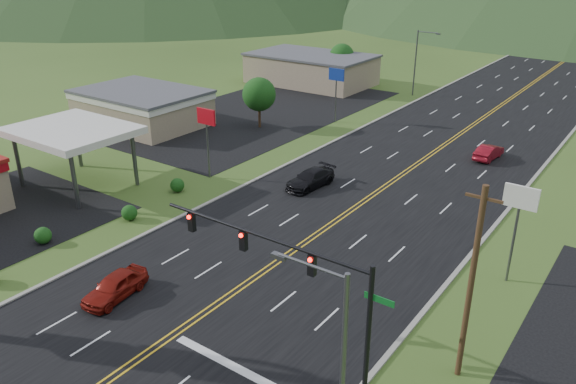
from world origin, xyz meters
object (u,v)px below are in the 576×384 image
Objects in this scene: car_red_near at (115,287)px; car_red_far at (489,152)px; car_dark_mid at (310,179)px; streetlight_east at (336,360)px; streetlight_west at (418,59)px; gas_canopy at (72,132)px; traffic_signal at (293,271)px.

car_red_far is at bearing 66.85° from car_red_near.
streetlight_east is at bearing -48.59° from car_dark_mid.
streetlight_west is 0.90× the size of gas_canopy.
traffic_signal is 6.17m from streetlight_east.
traffic_signal is 58.88m from streetlight_west.
car_dark_mid is at bearing 125.13° from streetlight_east.
traffic_signal is 3.00× the size of car_red_near.
streetlight_west is at bearing 107.97° from traffic_signal.
car_dark_mid is (6.39, -36.59, -4.44)m from streetlight_west.
car_red_far is at bearing 63.55° from car_dark_mid.
car_dark_mid is at bearing 82.42° from car_red_near.
car_dark_mid is at bearing 62.30° from car_red_far.
streetlight_east is 2.08× the size of car_red_far.
car_red_near is 20.83m from car_dark_mid.
car_red_near reaches higher than car_red_far.
streetlight_east is at bearing -69.14° from streetlight_west.
car_dark_mid is 1.19× the size of car_red_far.
streetlight_east reaches higher than car_red_far.
streetlight_east is 28.97m from car_dark_mid.
streetlight_east and streetlight_west have the same top height.
car_red_near is at bearing -83.95° from car_dark_mid.
streetlight_east is 40.28m from car_red_far.
gas_canopy is (-10.32, -48.00, -0.31)m from streetlight_west.
streetlight_west reaches higher than car_red_near.
car_red_near is at bearing -173.19° from traffic_signal.
traffic_signal reaches higher than car_dark_mid.
car_red_far is (16.77, -20.43, -4.47)m from streetlight_west.
car_red_far is at bearing 98.75° from streetlight_east.
streetlight_west is at bearing 88.91° from car_red_near.
car_red_near is (16.62, -9.42, -4.13)m from gas_canopy.
streetlight_east reaches higher than traffic_signal.
traffic_signal is 12.79m from car_red_near.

